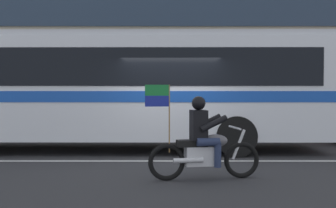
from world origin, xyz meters
The scene contains 6 objects.
ground_plane centered at (0.00, 0.00, 0.00)m, with size 60.00×60.00×0.00m, color #2B2B2D.
sidewalk_curb centered at (0.00, 5.10, 0.07)m, with size 28.00×3.80×0.15m, color #A39E93.
lane_center_stripe centered at (0.00, -0.60, 0.00)m, with size 26.60×0.14×0.01m, color silver.
transit_bus centered at (-1.54, 1.19, 1.88)m, with size 11.63×2.66×3.22m.
motorcycle_with_rider centered at (0.60, -2.60, 0.67)m, with size 2.17×0.72×1.78m.
fire_hydrant centered at (-2.42, 4.08, 0.52)m, with size 0.22×0.30×0.75m.
Camera 1 is at (-0.07, -10.07, 1.63)m, focal length 42.75 mm.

